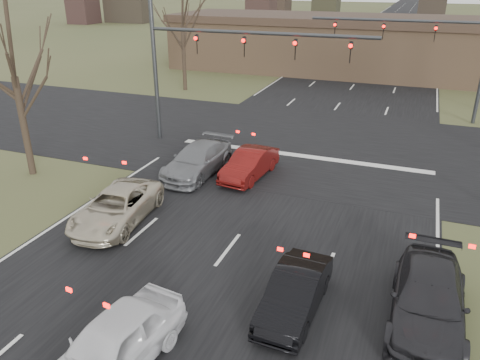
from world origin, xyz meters
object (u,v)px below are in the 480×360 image
(car_white_sedan, at_px, (113,345))
(car_black_hatch, at_px, (295,293))
(mast_arm_near, at_px, (208,53))
(car_silver_suv, at_px, (117,207))
(car_grey_ahead, at_px, (197,160))
(building, at_px, (387,46))
(car_red_ahead, at_px, (250,164))
(car_charcoal_sedan, at_px, (428,299))
(mast_arm_far, at_px, (439,42))

(car_white_sedan, bearing_deg, car_black_hatch, 54.21)
(mast_arm_near, relative_size, car_white_sedan, 2.85)
(mast_arm_near, distance_m, car_silver_suv, 10.61)
(car_black_hatch, height_order, car_grey_ahead, car_grey_ahead)
(building, bearing_deg, car_red_ahead, -97.03)
(car_silver_suv, relative_size, car_grey_ahead, 0.96)
(building, height_order, car_white_sedan, building)
(building, relative_size, mast_arm_near, 3.50)
(building, bearing_deg, car_black_hatch, -88.46)
(car_white_sedan, bearing_deg, mast_arm_near, 114.41)
(car_charcoal_sedan, bearing_deg, car_silver_suv, 171.75)
(mast_arm_near, bearing_deg, car_red_ahead, -44.32)
(car_silver_suv, xyz_separation_m, car_red_ahead, (3.25, 6.02, 0.01))
(car_white_sedan, distance_m, car_charcoal_sedan, 8.37)
(car_silver_suv, distance_m, car_charcoal_sedan, 11.41)
(car_charcoal_sedan, xyz_separation_m, car_red_ahead, (-8.03, 7.75, -0.04))
(car_charcoal_sedan, bearing_deg, car_white_sedan, -146.27)
(building, relative_size, car_silver_suv, 9.04)
(mast_arm_near, height_order, car_silver_suv, mast_arm_near)
(car_white_sedan, height_order, car_black_hatch, car_white_sedan)
(mast_arm_far, distance_m, car_red_ahead, 16.24)
(building, bearing_deg, car_grey_ahead, -101.64)
(car_charcoal_sedan, height_order, car_grey_ahead, car_grey_ahead)
(mast_arm_far, distance_m, car_grey_ahead, 17.95)
(car_white_sedan, distance_m, car_grey_ahead, 12.33)
(car_silver_suv, height_order, car_red_ahead, car_red_ahead)
(car_black_hatch, bearing_deg, mast_arm_near, 125.89)
(mast_arm_near, distance_m, car_grey_ahead, 6.14)
(car_grey_ahead, bearing_deg, car_red_ahead, 15.26)
(car_red_ahead, bearing_deg, mast_arm_far, 66.45)
(mast_arm_far, xyz_separation_m, car_white_sedan, (-6.68, -25.96, -4.29))
(mast_arm_far, relative_size, car_red_ahead, 2.78)
(building, relative_size, car_black_hatch, 11.23)
(mast_arm_far, distance_m, car_charcoal_sedan, 21.80)
(mast_arm_near, height_order, car_black_hatch, mast_arm_near)
(car_silver_suv, height_order, car_black_hatch, car_silver_suv)
(car_silver_suv, xyz_separation_m, car_charcoal_sedan, (11.28, -1.72, 0.05))
(mast_arm_far, distance_m, car_black_hatch, 22.95)
(mast_arm_near, bearing_deg, car_white_sedan, -73.49)
(mast_arm_near, xyz_separation_m, car_red_ahead, (3.70, -3.61, -4.41))
(mast_arm_far, bearing_deg, building, 105.58)
(mast_arm_far, bearing_deg, car_white_sedan, -104.44)
(car_white_sedan, height_order, car_charcoal_sedan, car_white_sedan)
(car_black_hatch, bearing_deg, car_grey_ahead, 132.73)
(car_white_sedan, distance_m, car_red_ahead, 12.39)
(mast_arm_far, bearing_deg, car_black_hatch, -98.13)
(car_charcoal_sedan, bearing_deg, car_black_hatch, -164.64)
(mast_arm_near, relative_size, car_black_hatch, 3.21)
(car_charcoal_sedan, relative_size, car_red_ahead, 1.21)
(mast_arm_far, xyz_separation_m, car_grey_ahead, (-10.18, -14.14, -4.31))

